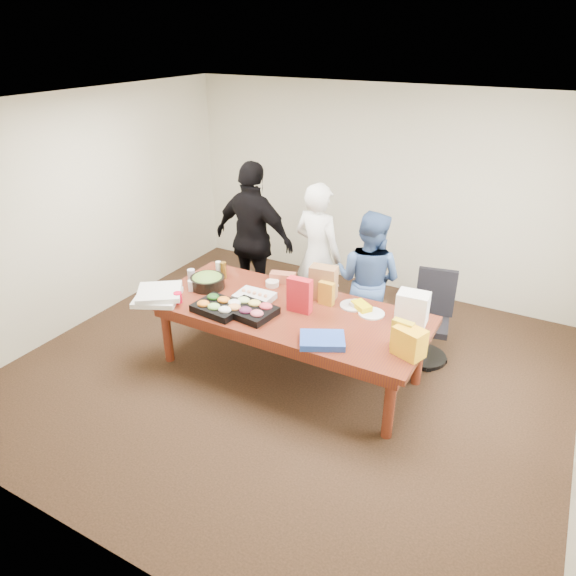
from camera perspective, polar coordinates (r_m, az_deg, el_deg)
The scene contains 36 objects.
floor at distance 5.69m, azimuth 0.07°, elevation -9.05°, with size 5.50×5.00×0.02m, color #47301E.
ceiling at distance 4.67m, azimuth 0.09°, elevation 19.24°, with size 5.50×5.00×0.02m, color white.
wall_back at distance 7.20m, azimuth 9.87°, elevation 10.38°, with size 5.50×0.04×2.70m, color beige.
wall_front at distance 3.35m, azimuth -21.44°, elevation -11.25°, with size 5.50×0.04×2.70m, color beige.
wall_left at distance 6.72m, azimuth -21.15°, elevation 7.82°, with size 0.04×5.00×2.70m, color beige.
conference_table at distance 5.48m, azimuth 0.07°, elevation -5.77°, with size 2.80×1.20×0.75m, color #4C1C0F.
office_chair at distance 5.80m, azimuth 14.97°, elevation -3.50°, with size 0.50×0.50×0.97m, color black.
person_center at distance 6.23m, azimuth 3.24°, elevation 3.55°, with size 0.64×0.42×1.76m, color white.
person_right at distance 5.86m, azimuth 8.70°, elevation 0.84°, with size 0.77×0.60×1.59m, color #334D7E.
person_left at distance 6.49m, azimuth -3.73°, elevation 5.29°, with size 1.13×0.47×1.92m, color black.
veggie_tray at distance 5.30m, azimuth -7.49°, elevation -2.10°, with size 0.47×0.37×0.07m, color black.
fruit_tray at distance 5.20m, azimuth -4.12°, elevation -2.50°, with size 0.47×0.37×0.07m, color black.
sheet_cake at distance 5.47m, azimuth -3.67°, elevation -0.98°, with size 0.38×0.29×0.07m, color silver.
salad_bowl at distance 5.78m, azimuth -8.74°, elevation 0.64°, with size 0.38×0.38×0.12m, color black.
chip_bag_blue at distance 4.74m, azimuth 3.74°, elevation -5.68°, with size 0.40×0.30×0.06m, color #2548AE.
chip_bag_red at distance 5.18m, azimuth 1.27°, elevation -0.78°, with size 0.24×0.10×0.36m, color red.
chip_bag_yellow at distance 4.70m, azimuth 12.28°, elevation -5.02°, with size 0.19×0.07×0.28m, color gold.
chip_bag_orange at distance 5.34m, azimuth 4.20°, elevation -0.59°, with size 0.16×0.07×0.25m, color #C0861E.
mayo_jar at distance 5.62m, azimuth 2.68°, elevation 0.33°, with size 0.10×0.10×0.15m, color white.
mustard_bottle at distance 5.46m, azimuth 2.38°, elevation -0.39°, with size 0.06×0.06×0.16m, color #D3C808.
dressing_bottle at distance 5.95m, azimuth -7.00°, elevation 1.92°, with size 0.06×0.06×0.19m, color #603E0F.
ranch_bottle at distance 5.98m, azimuth -7.54°, elevation 2.02°, with size 0.06×0.06×0.19m, color silver.
banana_bunch at distance 5.32m, azimuth 7.98°, elevation -2.02°, with size 0.21×0.12×0.07m, color yellow.
bread_loaf at distance 5.82m, azimuth -0.57°, elevation 1.14°, with size 0.28×0.12×0.11m, color #9D5036.
kraft_bag at distance 5.44m, azimuth 3.85°, elevation 0.58°, with size 0.28×0.16×0.36m, color #8F613A.
red_cup at distance 5.51m, azimuth -11.87°, elevation -1.03°, with size 0.08×0.08×0.11m, color red.
clear_cup_a at distance 5.73m, azimuth -10.38°, elevation 0.27°, with size 0.09×0.09×0.12m, color silver.
clear_cup_b at distance 5.99m, azimuth -10.46°, elevation 1.46°, with size 0.08×0.08×0.12m, color silver.
pizza_box_lower at distance 5.63m, azimuth -14.00°, elevation -1.00°, with size 0.44×0.44×0.05m, color white.
pizza_box_upper at distance 5.62m, azimuth -13.80°, elevation -0.47°, with size 0.44×0.44×0.05m, color white.
plate_a at distance 5.26m, azimuth 9.04°, elevation -2.74°, with size 0.26×0.26×0.02m, color white.
plate_b at distance 5.38m, azimuth 7.03°, elevation -1.91°, with size 0.26×0.26×0.02m, color silver.
dip_bowl_a at distance 5.37m, azimuth 7.44°, elevation -1.74°, with size 0.14×0.14×0.06m, color beige.
dip_bowl_b at distance 5.75m, azimuth -1.72°, elevation 0.50°, with size 0.15×0.15×0.06m, color beige.
grocery_bag_white at distance 5.13m, azimuth 13.36°, elevation -2.12°, with size 0.29×0.21×0.31m, color white.
grocery_bag_yellow at distance 4.63m, azimuth 13.02°, elevation -5.74°, with size 0.26×0.18×0.26m, color #FFAF15.
Camera 1 is at (2.23, -4.06, 3.30)m, focal length 32.74 mm.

